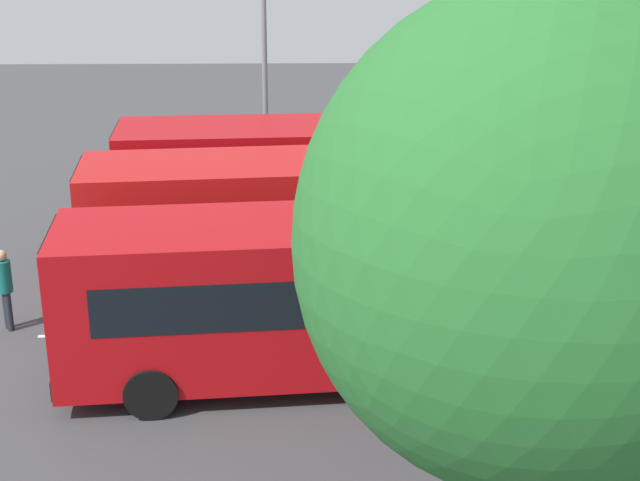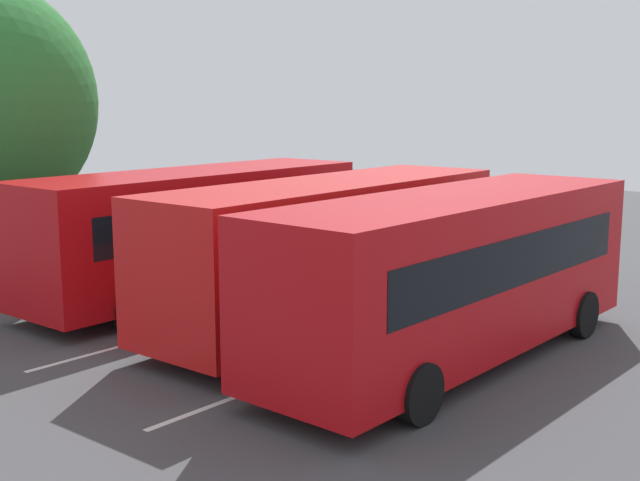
# 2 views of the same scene
# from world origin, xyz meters

# --- Properties ---
(ground_plane) EXTENTS (60.18, 60.18, 0.00)m
(ground_plane) POSITION_xyz_m (0.00, 0.00, 0.00)
(ground_plane) COLOR #424244
(bus_far_left) EXTENTS (9.37, 3.09, 3.06)m
(bus_far_left) POSITION_xyz_m (0.24, -3.47, 1.69)
(bus_far_left) COLOR #B70C11
(bus_far_left) RESTS_ON ground
(bus_center_left) EXTENTS (9.43, 3.36, 3.06)m
(bus_center_left) POSITION_xyz_m (0.44, -0.17, 1.69)
(bus_center_left) COLOR red
(bus_center_left) RESTS_ON ground
(bus_center_right) EXTENTS (9.42, 3.33, 3.06)m
(bus_center_right) POSITION_xyz_m (0.04, 3.93, 1.69)
(bus_center_right) COLOR #B70C11
(bus_center_right) RESTS_ON ground
(pedestrian) EXTENTS (0.45, 0.45, 1.76)m
(pedestrian) POSITION_xyz_m (6.31, 1.80, 1.04)
(pedestrian) COLOR #232833
(pedestrian) RESTS_ON ground
(street_lamp) EXTENTS (0.53, 2.36, 7.19)m
(street_lamp) POSITION_xyz_m (1.23, -7.98, 4.16)
(street_lamp) COLOR gray
(street_lamp) RESTS_ON ground
(depot_tree) EXTENTS (6.05, 5.45, 7.87)m
(depot_tree) POSITION_xyz_m (-2.67, 9.38, 4.68)
(depot_tree) COLOR #4C3823
(depot_tree) RESTS_ON ground
(lane_stripe_outer_left) EXTENTS (11.29, 0.75, 0.01)m
(lane_stripe_outer_left) POSITION_xyz_m (0.00, -1.85, 0.00)
(lane_stripe_outer_left) COLOR silver
(lane_stripe_outer_left) RESTS_ON ground
(lane_stripe_inner_left) EXTENTS (11.29, 0.75, 0.01)m
(lane_stripe_inner_left) POSITION_xyz_m (0.00, 1.85, 0.00)
(lane_stripe_inner_left) COLOR silver
(lane_stripe_inner_left) RESTS_ON ground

